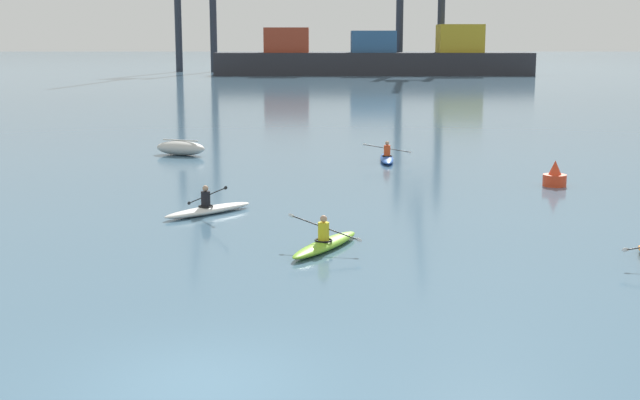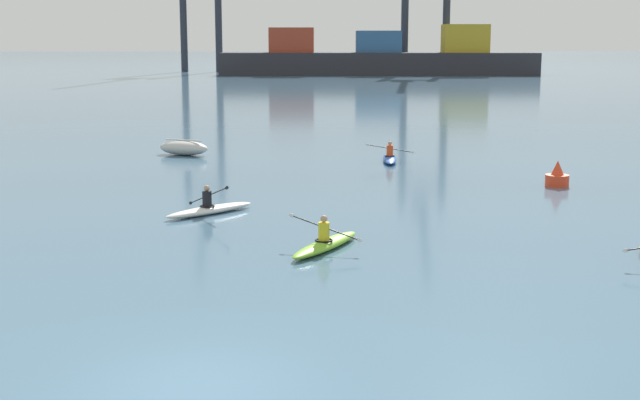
% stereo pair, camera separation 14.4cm
% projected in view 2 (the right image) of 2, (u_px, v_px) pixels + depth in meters
% --- Properties ---
extents(ground_plane, '(800.00, 800.00, 0.00)m').
position_uv_depth(ground_plane, '(198.00, 384.00, 14.06)').
color(ground_plane, '#476B84').
extents(container_barge, '(49.79, 8.03, 7.91)m').
position_uv_depth(container_barge, '(379.00, 58.00, 135.79)').
color(container_barge, '#28282D').
rests_on(container_barge, ground).
extents(capsized_dinghy, '(2.82, 1.97, 0.76)m').
position_uv_depth(capsized_dinghy, '(184.00, 148.00, 41.82)').
color(capsized_dinghy, beige).
rests_on(capsized_dinghy, ground).
extents(channel_buoy, '(0.90, 0.90, 1.00)m').
position_uv_depth(channel_buoy, '(557.00, 177.00, 32.89)').
color(channel_buoy, red).
rests_on(channel_buoy, ground).
extents(kayak_white, '(2.84, 2.82, 1.07)m').
position_uv_depth(kayak_white, '(210.00, 209.00, 27.71)').
color(kayak_white, silver).
rests_on(kayak_white, ground).
extents(kayak_lime, '(2.14, 3.28, 0.95)m').
position_uv_depth(kayak_lime, '(325.00, 243.00, 23.02)').
color(kayak_lime, '#7ABC2D').
rests_on(kayak_lime, ground).
extents(kayak_blue, '(2.27, 3.42, 0.95)m').
position_uv_depth(kayak_blue, '(390.00, 158.00, 39.68)').
color(kayak_blue, '#2856B2').
rests_on(kayak_blue, ground).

